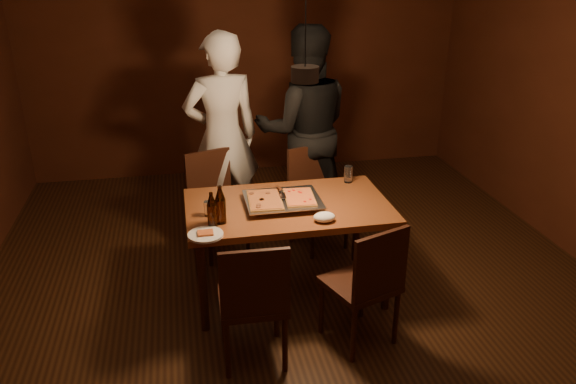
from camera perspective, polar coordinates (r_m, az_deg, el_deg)
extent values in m
plane|color=#3D2210|center=(4.35, 1.46, -11.36)|extent=(6.00, 6.00, 0.00)
plane|color=#502212|center=(6.64, -4.27, 13.80)|extent=(5.00, 0.00, 5.00)
cube|color=brown|center=(4.16, 0.00, -1.58)|extent=(1.50, 0.90, 0.05)
cylinder|color=#38190F|center=(3.95, -8.63, -9.52)|extent=(0.06, 0.06, 0.70)
cylinder|color=#38190F|center=(4.19, 10.10, -7.54)|extent=(0.06, 0.06, 0.70)
cylinder|color=#38190F|center=(4.59, -9.17, -4.61)|extent=(0.06, 0.06, 0.70)
cylinder|color=#38190F|center=(4.80, 7.00, -3.18)|extent=(0.06, 0.06, 0.70)
cube|color=#38190F|center=(4.90, -7.02, -1.59)|extent=(0.54, 0.54, 0.04)
cube|color=#38190F|center=(4.97, -8.10, 1.70)|extent=(0.40, 0.18, 0.45)
cube|color=#38190F|center=(4.99, 3.17, -1.01)|extent=(0.53, 0.53, 0.04)
cube|color=#38190F|center=(5.04, 2.04, 2.24)|extent=(0.41, 0.17, 0.45)
cube|color=#38190F|center=(3.64, -3.64, -10.94)|extent=(0.43, 0.43, 0.04)
cube|color=#38190F|center=(3.35, -3.38, -9.33)|extent=(0.42, 0.04, 0.45)
cube|color=#38190F|center=(3.82, 7.31, -9.28)|extent=(0.54, 0.54, 0.04)
cube|color=#38190F|center=(3.57, 9.41, -7.37)|extent=(0.40, 0.17, 0.45)
cube|color=silver|center=(4.14, -0.54, -0.99)|extent=(0.57, 0.48, 0.05)
cube|color=maroon|center=(4.09, -2.36, -0.79)|extent=(0.26, 0.39, 0.02)
cube|color=gold|center=(4.13, 1.18, -0.50)|extent=(0.24, 0.35, 0.02)
cylinder|color=black|center=(3.82, -7.71, -2.42)|extent=(0.07, 0.07, 0.16)
cone|color=black|center=(3.77, -7.81, -0.70)|extent=(0.07, 0.07, 0.09)
cylinder|color=black|center=(3.86, -6.84, -1.96)|extent=(0.07, 0.07, 0.18)
cone|color=black|center=(3.81, -6.94, -0.09)|extent=(0.07, 0.07, 0.10)
cylinder|color=silver|center=(4.00, -8.05, -1.66)|extent=(0.07, 0.07, 0.11)
cylinder|color=silver|center=(4.56, 6.15, 1.81)|extent=(0.07, 0.07, 0.14)
cylinder|color=white|center=(3.74, -8.38, -4.32)|extent=(0.23, 0.23, 0.02)
cube|color=gold|center=(3.73, -8.39, -4.12)|extent=(0.10, 0.08, 0.01)
ellipsoid|color=white|center=(3.89, 3.71, -2.55)|extent=(0.15, 0.12, 0.06)
imported|color=silver|center=(5.10, -6.70, 5.54)|extent=(0.76, 0.57, 1.88)
imported|color=black|center=(5.25, 1.64, 6.35)|extent=(0.98, 0.80, 1.91)
cylinder|color=black|center=(3.66, 1.73, 11.87)|extent=(0.18, 0.18, 0.10)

